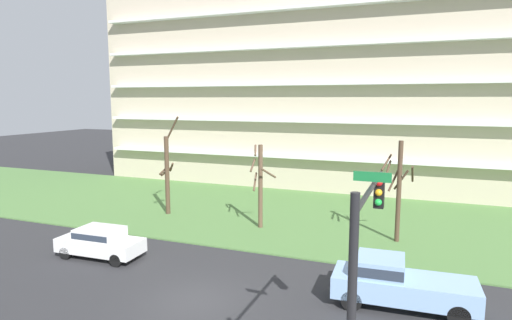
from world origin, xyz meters
The scene contains 9 objects.
ground centered at (0.00, 0.00, 0.00)m, with size 160.00×160.00×0.00m, color #2D2D30.
grass_lawn_strip centered at (0.00, 14.00, 0.04)m, with size 80.00×16.00×0.08m, color #547F42.
apartment_building centered at (0.00, 27.48, 9.39)m, with size 44.35×11.91×18.79m.
tree_far_left centered at (-8.36, 11.03, 3.02)m, with size 1.40×1.12×6.94m.
tree_left centered at (-1.10, 10.25, 2.84)m, with size 1.54×1.37×5.32m.
tree_center centered at (7.08, 10.62, 3.15)m, with size 1.72×1.67×5.83m.
sedan_white_near_left centered at (-6.93, 2.50, 0.87)m, with size 4.47×1.97×1.57m.
pickup_blue_center_left centered at (7.64, 2.49, 1.02)m, with size 5.50×2.28×1.95m.
traffic_signal_mast centered at (7.25, -4.99, 4.35)m, with size 0.90×4.89×6.39m.
Camera 1 is at (8.42, -14.53, 8.08)m, focal length 30.44 mm.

